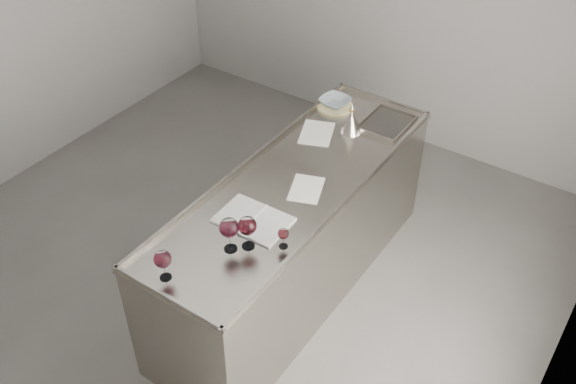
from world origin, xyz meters
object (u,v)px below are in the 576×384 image
Objects in this scene: wine_glass_right at (247,226)px; ceramic_bowl at (335,102)px; counter at (295,235)px; notebook at (253,220)px; wine_glass_middle at (229,228)px; wine_funnel at (351,123)px; wine_glass_left at (163,260)px; wine_glass_small at (283,234)px.

ceramic_bowl is at bearing 103.26° from wine_glass_right.
counter is 5.59× the size of notebook.
wine_glass_middle is 0.30m from notebook.
notebook is at bearing -90.03° from wine_funnel.
wine_funnel reaches higher than ceramic_bowl.
wine_glass_right reaches higher than counter.
counter is 11.48× the size of wine_glass_right.
wine_glass_right is at bearing 63.51° from wine_glass_left.
counter is 0.88m from wine_funnel.
wine_glass_left is 0.49m from wine_glass_right.
wine_glass_right is 1.60× the size of wine_glass_small.
notebook is 1.90× the size of wine_funnel.
wine_glass_right is 0.21m from wine_glass_small.
wine_glass_middle is at bearing -86.70° from counter.
wine_glass_middle is 1.04× the size of wine_glass_right.
wine_glass_right is at bearing -76.74° from ceramic_bowl.
ceramic_bowl is (-0.26, 1.36, 0.04)m from notebook.
notebook is (-0.11, 0.19, -0.14)m from wine_glass_right.
wine_glass_left reaches higher than counter.
wine_glass_middle is 0.51× the size of notebook.
wine_funnel reaches higher than wine_glass_small.
wine_glass_right is (0.11, -0.64, 0.62)m from counter.
wine_glass_middle is at bearing -133.34° from wine_glass_right.
notebook is 1.15m from wine_funnel.
counter is at bearing 117.48° from wine_glass_small.
notebook is at bearing 98.32° from wine_glass_middle.
wine_glass_left is at bearing -95.82° from counter.
counter is 10.62× the size of wine_funnel.
wine_funnel reaches higher than wine_glass_right.
wine_glass_small is at bearing 55.14° from wine_glass_left.
wine_glass_small is (0.16, 0.11, -0.06)m from wine_glass_right.
wine_glass_middle reaches higher than ceramic_bowl.
wine_glass_middle reaches higher than notebook.
counter is 1.08m from ceramic_bowl.
wine_glass_middle is 1.41m from wine_funnel.
wine_glass_middle reaches higher than wine_glass_right.
wine_glass_small is 1.53m from ceramic_bowl.
wine_glass_right is 1.60m from ceramic_bowl.
wine_glass_middle is 0.30m from wine_glass_small.
wine_glass_small is at bearing -17.89° from notebook.
wine_glass_middle is 1.00× the size of ceramic_bowl.
wine_glass_left reaches higher than wine_glass_small.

